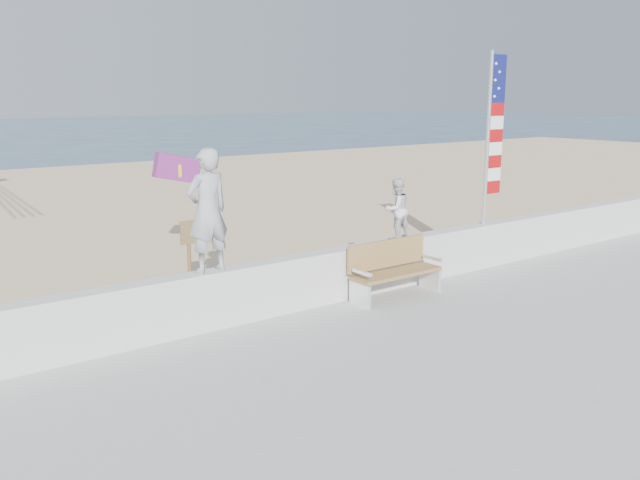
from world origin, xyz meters
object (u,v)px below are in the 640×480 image
(adult, at_px, (208,211))
(child, at_px, (396,209))
(bench, at_px, (393,268))
(flag, at_px, (492,131))

(adult, xyz_separation_m, child, (3.87, 0.00, -0.37))
(bench, bearing_deg, adult, 172.39)
(flag, bearing_deg, child, 179.99)
(child, xyz_separation_m, flag, (2.62, -0.00, 1.34))
(adult, xyz_separation_m, bench, (3.40, -0.45, -1.33))
(child, bearing_deg, adult, -1.22)
(adult, bearing_deg, bench, 167.83)
(adult, relative_size, child, 1.65)
(adult, bearing_deg, flag, 175.44)
(flag, bearing_deg, bench, -171.65)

